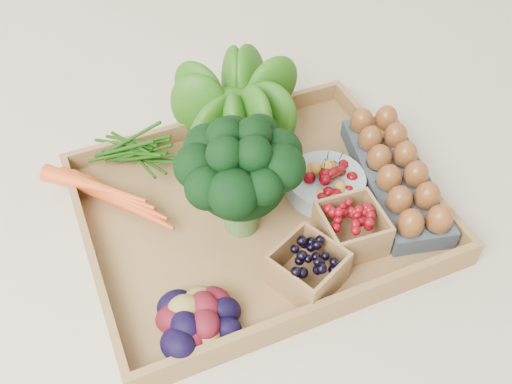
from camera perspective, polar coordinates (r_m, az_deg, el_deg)
name	(u,v)px	position (r m, az deg, el deg)	size (l,w,h in m)	color
ground	(256,216)	(0.95, 0.00, -2.46)	(4.00, 4.00, 0.00)	beige
tray	(256,214)	(0.95, 0.00, -2.17)	(0.55, 0.45, 0.01)	olive
carrots	(107,194)	(0.97, -14.66, -0.16)	(0.21, 0.15, 0.05)	#D84918
lettuce	(235,100)	(1.03, -2.16, 9.20)	(0.16, 0.16, 0.16)	#1D460B
broccoli	(241,194)	(0.87, -1.54, -0.19)	(0.19, 0.19, 0.15)	black
cherry_bowl	(326,184)	(0.97, 6.99, 0.77)	(0.13, 0.13, 0.03)	#8C9EA5
egg_carton	(394,179)	(1.00, 13.64, 1.28)	(0.10, 0.29, 0.03)	#3C444C
potatoes	(195,315)	(0.79, -6.12, -12.16)	(0.12, 0.12, 0.07)	#480B14
punnet_blackberry	(308,268)	(0.84, 5.18, -7.57)	(0.09, 0.09, 0.06)	black
punnet_raspberry	(351,228)	(0.89, 9.50, -3.60)	(0.09, 0.09, 0.06)	#67040B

